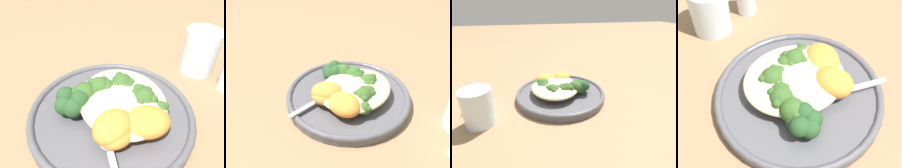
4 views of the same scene
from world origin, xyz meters
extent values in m
plane|color=#846647|center=(0.00, 0.00, 0.00)|extent=(4.00, 4.00, 0.00)
cylinder|color=#4C4C51|center=(-0.02, -0.02, 0.01)|extent=(0.26, 0.26, 0.02)
torus|color=#4C4C51|center=(-0.02, -0.02, 0.02)|extent=(0.27, 0.27, 0.01)
ellipsoid|color=beige|center=(-0.02, 0.00, 0.04)|extent=(0.16, 0.14, 0.03)
ellipsoid|color=#8EB25B|center=(0.01, 0.00, 0.03)|extent=(0.03, 0.11, 0.01)
sphere|color=#335623|center=(0.02, 0.05, 0.04)|extent=(0.03, 0.03, 0.03)
sphere|color=#335623|center=(0.02, 0.06, 0.04)|extent=(0.01, 0.01, 0.01)
sphere|color=#335623|center=(0.02, 0.04, 0.04)|extent=(0.01, 0.01, 0.01)
ellipsoid|color=#8EB25B|center=(0.00, 0.00, 0.03)|extent=(0.02, 0.07, 0.01)
sphere|color=#335623|center=(-0.01, 0.03, 0.04)|extent=(0.04, 0.04, 0.04)
sphere|color=#335623|center=(0.01, 0.04, 0.05)|extent=(0.01, 0.01, 0.01)
sphere|color=#335623|center=(-0.02, 0.04, 0.05)|extent=(0.01, 0.01, 0.01)
sphere|color=#335623|center=(-0.02, 0.02, 0.05)|extent=(0.01, 0.01, 0.01)
sphere|color=#335623|center=(0.01, 0.02, 0.05)|extent=(0.01, 0.01, 0.01)
ellipsoid|color=#8EB25B|center=(0.00, -0.01, 0.03)|extent=(0.05, 0.08, 0.01)
sphere|color=#335623|center=(-0.02, 0.03, 0.04)|extent=(0.03, 0.03, 0.03)
sphere|color=#335623|center=(-0.02, 0.04, 0.04)|extent=(0.01, 0.01, 0.01)
sphere|color=#335623|center=(-0.02, 0.02, 0.04)|extent=(0.01, 0.01, 0.01)
ellipsoid|color=#8EB25B|center=(-0.01, -0.01, 0.03)|extent=(0.07, 0.07, 0.02)
sphere|color=#335623|center=(-0.04, 0.02, 0.04)|extent=(0.03, 0.03, 0.03)
sphere|color=#335623|center=(-0.04, 0.03, 0.04)|extent=(0.01, 0.01, 0.01)
sphere|color=#335623|center=(-0.04, 0.00, 0.04)|extent=(0.01, 0.01, 0.01)
ellipsoid|color=#8EB25B|center=(-0.02, -0.01, 0.03)|extent=(0.06, 0.05, 0.01)
sphere|color=#335623|center=(-0.05, 0.01, 0.04)|extent=(0.04, 0.04, 0.04)
sphere|color=#335623|center=(-0.04, 0.02, 0.05)|extent=(0.01, 0.01, 0.01)
sphere|color=#335623|center=(-0.07, 0.01, 0.05)|extent=(0.01, 0.01, 0.01)
sphere|color=#335623|center=(-0.04, 0.00, 0.05)|extent=(0.01, 0.01, 0.01)
ellipsoid|color=#8EB25B|center=(-0.01, -0.02, 0.03)|extent=(0.07, 0.03, 0.02)
sphere|color=#335623|center=(-0.05, -0.02, 0.04)|extent=(0.03, 0.03, 0.03)
sphere|color=#335623|center=(-0.04, -0.01, 0.05)|extent=(0.01, 0.01, 0.01)
sphere|color=#335623|center=(-0.06, -0.02, 0.05)|extent=(0.01, 0.01, 0.01)
sphere|color=#335623|center=(-0.04, -0.03, 0.05)|extent=(0.01, 0.01, 0.01)
ellipsoid|color=#8EB25B|center=(-0.01, -0.03, 0.03)|extent=(0.08, 0.02, 0.01)
sphere|color=#335623|center=(-0.05, -0.03, 0.04)|extent=(0.04, 0.04, 0.04)
sphere|color=#335623|center=(-0.04, -0.02, 0.05)|extent=(0.01, 0.01, 0.01)
sphere|color=#335623|center=(-0.06, -0.02, 0.05)|extent=(0.01, 0.01, 0.01)
sphere|color=#335623|center=(-0.06, -0.04, 0.05)|extent=(0.01, 0.01, 0.01)
sphere|color=#335623|center=(-0.04, -0.04, 0.05)|extent=(0.01, 0.01, 0.01)
ellipsoid|color=#8EB25B|center=(-0.01, -0.03, 0.03)|extent=(0.07, 0.05, 0.01)
sphere|color=#335623|center=(-0.04, -0.05, 0.04)|extent=(0.04, 0.04, 0.04)
sphere|color=#335623|center=(-0.04, -0.04, 0.05)|extent=(0.01, 0.01, 0.01)
sphere|color=#335623|center=(-0.04, -0.07, 0.05)|extent=(0.01, 0.01, 0.01)
ellipsoid|color=orange|center=(0.03, -0.03, 0.04)|extent=(0.08, 0.08, 0.04)
ellipsoid|color=orange|center=(0.04, -0.03, 0.04)|extent=(0.05, 0.06, 0.03)
ellipsoid|color=orange|center=(0.04, 0.02, 0.04)|extent=(0.06, 0.08, 0.04)
sphere|color=#234723|center=(-0.02, -0.08, 0.04)|extent=(0.03, 0.03, 0.03)
sphere|color=#234723|center=(-0.03, -0.06, 0.04)|extent=(0.03, 0.03, 0.03)
sphere|color=#234723|center=(-0.04, -0.07, 0.04)|extent=(0.03, 0.03, 0.03)
sphere|color=#234723|center=(-0.04, -0.08, 0.04)|extent=(0.03, 0.03, 0.03)
sphere|color=#234723|center=(-0.03, -0.09, 0.04)|extent=(0.03, 0.03, 0.03)
cube|color=#B7B7BC|center=(0.09, -0.04, 0.02)|extent=(0.06, 0.01, 0.00)
ellipsoid|color=#B7B7BC|center=(0.04, -0.04, 0.03)|extent=(0.04, 0.03, 0.01)
cylinder|color=silver|center=(-0.10, 0.19, 0.04)|extent=(0.07, 0.07, 0.09)
cylinder|color=silver|center=(-0.03, 0.21, 0.03)|extent=(0.03, 0.03, 0.06)
cone|color=#B2B2B7|center=(-0.03, 0.21, 0.07)|extent=(0.03, 0.03, 0.02)
camera|label=1|loc=(0.22, -0.08, 0.28)|focal=35.00mm
camera|label=2|loc=(0.27, 0.22, 0.31)|focal=35.00mm
camera|label=3|loc=(-0.48, 0.07, 0.26)|focal=28.00mm
camera|label=4|loc=(-0.15, -0.32, 0.50)|focal=60.00mm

